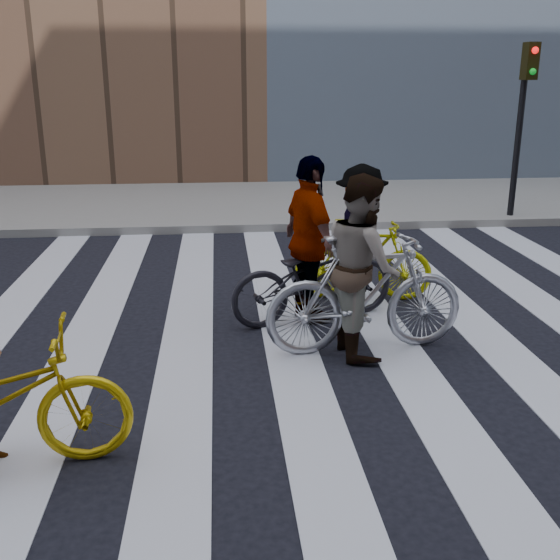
{
  "coord_description": "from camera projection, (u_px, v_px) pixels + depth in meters",
  "views": [
    {
      "loc": [
        -1.27,
        -6.69,
        2.76
      ],
      "look_at": [
        -0.6,
        0.3,
        0.56
      ],
      "focal_mm": 42.0,
      "sensor_mm": 36.0,
      "label": 1
    }
  ],
  "objects": [
    {
      "name": "bike_silver_mid",
      "position": [
        366.0,
        294.0,
        6.68
      ],
      "size": [
        2.14,
        0.79,
        1.25
      ],
      "primitive_type": "imported",
      "rotation": [
        0.0,
        0.0,
        1.67
      ],
      "color": "#A7A9B1",
      "rests_on": "ground"
    },
    {
      "name": "zebra_crosswalk",
      "position": [
        336.0,
        334.0,
        7.29
      ],
      "size": [
        8.25,
        10.0,
        0.01
      ],
      "color": "silver",
      "rests_on": "ground"
    },
    {
      "name": "ground",
      "position": [
        336.0,
        334.0,
        7.3
      ],
      "size": [
        100.0,
        100.0,
        0.0
      ],
      "primitive_type": "plane",
      "color": "black",
      "rests_on": "ground"
    },
    {
      "name": "rider_rear",
      "position": [
        310.0,
        241.0,
        7.43
      ],
      "size": [
        0.77,
        1.21,
        1.92
      ],
      "primitive_type": "imported",
      "rotation": [
        0.0,
        0.0,
        1.86
      ],
      "color": "slate",
      "rests_on": "ground"
    },
    {
      "name": "traffic_signal",
      "position": [
        524.0,
        102.0,
        12.07
      ],
      "size": [
        0.22,
        0.42,
        3.33
      ],
      "color": "black",
      "rests_on": "ground"
    },
    {
      "name": "sidewalk_far",
      "position": [
        276.0,
        203.0,
        14.4
      ],
      "size": [
        100.0,
        5.0,
        0.15
      ],
      "primitive_type": "cube",
      "color": "gray",
      "rests_on": "ground"
    },
    {
      "name": "rider_mid",
      "position": [
        362.0,
        266.0,
        6.58
      ],
      "size": [
        0.79,
        0.96,
        1.85
      ],
      "primitive_type": "imported",
      "rotation": [
        0.0,
        0.0,
        1.67
      ],
      "color": "slate",
      "rests_on": "ground"
    },
    {
      "name": "bike_dark_rear",
      "position": [
        313.0,
        277.0,
        7.56
      ],
      "size": [
        2.13,
        1.24,
        1.06
      ],
      "primitive_type": "imported",
      "rotation": [
        0.0,
        0.0,
        1.86
      ],
      "color": "black",
      "rests_on": "ground"
    },
    {
      "name": "rider_right",
      "position": [
        360.0,
        234.0,
        8.18
      ],
      "size": [
        0.85,
        1.22,
        1.73
      ],
      "primitive_type": "imported",
      "rotation": [
        0.0,
        0.0,
        1.37
      ],
      "color": "slate",
      "rests_on": "ground"
    },
    {
      "name": "bike_yellow_right",
      "position": [
        363.0,
        260.0,
        8.29
      ],
      "size": [
        1.8,
        0.82,
        1.04
      ],
      "primitive_type": "imported",
      "rotation": [
        0.0,
        0.0,
        1.37
      ],
      "color": "#C0C50A",
      "rests_on": "ground"
    }
  ]
}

